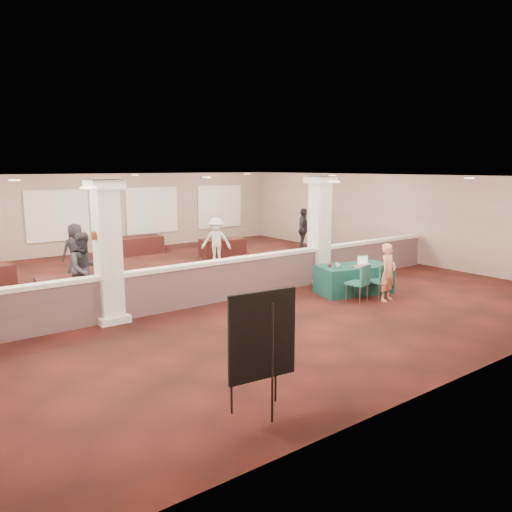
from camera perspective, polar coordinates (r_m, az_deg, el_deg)
ground at (r=14.73m, az=-5.45°, el=-3.54°), size 16.00×16.00×0.00m
wall_back at (r=21.65m, az=-16.64°, el=4.77°), size 16.00×0.04×3.20m
wall_front at (r=8.74m, az=22.81°, el=-3.09°), size 16.00×0.04×3.20m
wall_right at (r=19.77m, az=14.74°, el=4.38°), size 0.04×16.00×3.20m
ceiling at (r=14.32m, az=-5.67°, el=9.00°), size 16.00×16.00×0.02m
partition_wall at (r=13.38m, az=-2.15°, el=-2.42°), size 15.60×0.28×1.10m
column_left at (r=11.59m, az=-16.58°, el=0.58°), size 0.72×0.72×3.20m
column_right at (r=15.07m, az=7.27°, el=3.06°), size 0.72×0.72×3.20m
sconce_left at (r=11.45m, az=-17.99°, el=2.23°), size 0.12×0.12×0.18m
sconce_right at (r=11.64m, az=-15.38°, el=2.49°), size 0.12×0.12×0.18m
near_table at (r=14.19m, az=11.10°, el=-2.60°), size 2.22×1.48×0.78m
conf_chair_main at (r=13.73m, az=14.01°, el=-2.45°), size 0.51×0.52×0.94m
conf_chair_side at (r=13.24m, az=11.86°, el=-2.70°), size 0.58×0.59×0.98m
easel_board at (r=7.03m, az=0.72°, el=-9.25°), size 1.06×0.57×1.80m
woman at (r=13.48m, az=14.84°, el=-1.82°), size 0.61×0.47×1.52m
far_table_front_left at (r=13.45m, az=-19.81°, el=-3.79°), size 1.94×1.11×0.75m
far_table_front_center at (r=16.00m, az=0.09°, el=-1.16°), size 1.69×0.88×0.68m
far_table_front_right at (r=16.46m, az=2.23°, el=-0.81°), size 1.84×1.13×0.70m
far_table_back_center at (r=20.69m, az=-13.09°, el=1.21°), size 1.79×0.99×0.70m
far_table_back_right at (r=19.64m, az=-3.86°, el=0.96°), size 1.83×1.15×0.69m
attendee_a at (r=13.30m, az=-18.92°, el=-1.43°), size 0.95×0.60×1.87m
attendee_b at (r=18.20m, az=-4.58°, el=1.77°), size 1.11×1.08×1.66m
attendee_c at (r=20.87m, az=5.40°, el=3.01°), size 1.12×1.06×1.79m
attendee_d at (r=16.65m, az=-19.87°, el=0.55°), size 0.86×0.47×1.75m
laptop_base at (r=14.25m, az=12.34°, el=-0.95°), size 0.40×0.32×0.02m
laptop_screen at (r=14.33m, az=12.08°, el=-0.36°), size 0.35×0.10×0.24m
screen_glow at (r=14.32m, az=12.10°, el=-0.43°), size 0.31×0.08×0.20m
knitting at (r=13.92m, az=11.95°, el=-1.16°), size 0.49×0.42×0.03m
yarn_cream at (r=13.70m, az=9.36°, el=-1.08°), size 0.12×0.12×0.12m
yarn_red at (r=13.75m, az=8.43°, el=-1.03°), size 0.11×0.11×0.11m
yarn_grey at (r=13.95m, az=9.22°, el=-0.88°), size 0.11×0.11×0.11m
scissors at (r=14.27m, az=14.15°, el=-1.02°), size 0.13×0.06×0.01m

